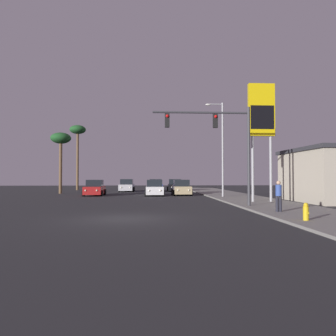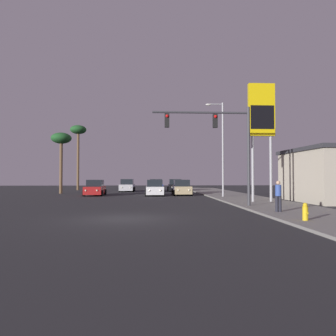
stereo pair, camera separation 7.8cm
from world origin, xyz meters
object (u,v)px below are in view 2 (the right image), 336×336
at_px(car_blue, 156,186).
at_px(pedestrian_on_sidewalk, 278,195).
at_px(palm_tree_far, 78,134).
at_px(gas_station_sign, 261,116).
at_px(car_black, 175,186).
at_px(car_red, 95,188).
at_px(traffic_light_mast, 222,136).
at_px(car_white, 155,188).
at_px(fire_hydrant, 305,212).
at_px(street_lamp, 222,144).
at_px(palm_tree_mid, 61,141).
at_px(car_tan, 182,188).
at_px(car_silver, 127,186).

relative_size(car_blue, pedestrian_on_sidewalk, 2.58).
bearing_deg(palm_tree_far, gas_station_sign, -52.64).
bearing_deg(car_black, pedestrian_on_sidewalk, 99.08).
xyz_separation_m(car_black, car_blue, (-2.64, 0.21, 0.00)).
distance_m(car_red, traffic_light_mast, 18.04).
relative_size(car_red, car_black, 1.00).
distance_m(car_white, palm_tree_far, 20.26).
relative_size(car_black, palm_tree_far, 0.44).
bearing_deg(car_blue, car_black, 175.09).
bearing_deg(fire_hydrant, street_lamp, 89.63).
height_order(pedestrian_on_sidewalk, palm_tree_mid, palm_tree_mid).
bearing_deg(palm_tree_far, car_tan, -44.62).
xyz_separation_m(car_tan, pedestrian_on_sidewalk, (3.46, -18.35, 0.27)).
relative_size(car_white, car_black, 0.99).
relative_size(gas_station_sign, pedestrian_on_sidewalk, 5.39).
bearing_deg(pedestrian_on_sidewalk, street_lamp, 90.36).
bearing_deg(car_black, street_lamp, 105.71).
distance_m(traffic_light_mast, palm_tree_far, 32.74).
distance_m(car_blue, traffic_light_mast, 24.30).
relative_size(car_blue, fire_hydrant, 5.68).
xyz_separation_m(car_tan, traffic_light_mast, (1.25, -14.46, 3.92)).
xyz_separation_m(car_red, pedestrian_on_sidewalk, (12.78, -17.96, 0.27)).
bearing_deg(car_silver, car_red, 74.69).
xyz_separation_m(car_red, traffic_light_mast, (10.57, -14.08, 3.92)).
relative_size(car_red, car_blue, 1.00).
distance_m(car_red, street_lamp, 14.11).
height_order(car_black, gas_station_sign, gas_station_sign).
relative_size(car_red, gas_station_sign, 0.48).
distance_m(car_silver, car_black, 6.54).
height_order(car_silver, car_blue, same).
distance_m(car_white, palm_tree_mid, 13.38).
bearing_deg(car_white, palm_tree_far, -53.08).
bearing_deg(car_white, street_lamp, 147.94).
height_order(car_black, street_lamp, street_lamp).
bearing_deg(car_silver, gas_station_sign, 121.20).
bearing_deg(fire_hydrant, palm_tree_mid, 123.85).
bearing_deg(car_white, gas_station_sign, 127.31).
height_order(car_blue, pedestrian_on_sidewalk, pedestrian_on_sidewalk).
height_order(gas_station_sign, palm_tree_far, palm_tree_far).
height_order(car_tan, traffic_light_mast, traffic_light_mast).
xyz_separation_m(car_silver, palm_tree_mid, (-7.55, -4.80, 5.54)).
distance_m(car_silver, car_red, 9.69).
bearing_deg(fire_hydrant, car_tan, 98.51).
bearing_deg(car_blue, pedestrian_on_sidewalk, 102.12).
height_order(car_white, palm_tree_mid, palm_tree_mid).
xyz_separation_m(car_red, palm_tree_mid, (-4.79, 4.48, 5.54)).
bearing_deg(traffic_light_mast, gas_station_sign, 40.53).
height_order(car_tan, car_red, same).
xyz_separation_m(car_tan, palm_tree_far, (-14.29, 14.10, 7.73)).
distance_m(car_tan, palm_tree_far, 21.51).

